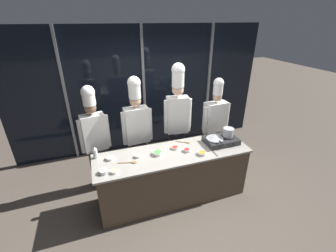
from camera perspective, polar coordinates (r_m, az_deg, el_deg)
ground_plane at (r=4.10m, az=1.19°, el=-17.24°), size 24.00×24.00×0.00m
window_wall_back at (r=5.03m, az=-6.22°, el=8.96°), size 5.57×0.09×2.70m
demo_counter at (r=3.81m, az=1.26°, el=-12.36°), size 2.46×0.73×0.88m
portable_stove at (r=3.89m, az=13.30°, el=-3.53°), size 0.54×0.39×0.10m
frying_pan at (r=3.80m, az=11.84°, el=-2.87°), size 0.29×0.49×0.05m
stock_pot at (r=3.90m, az=15.05°, el=-1.50°), size 0.20×0.18×0.15m
squeeze_bottle_clear at (r=3.55m, az=-18.01°, el=-6.46°), size 0.07×0.07×0.20m
prep_bowl_garlic at (r=3.23m, az=-16.08°, el=-11.01°), size 0.12×0.12×0.05m
prep_bowl_chili_flakes at (r=3.64m, az=1.73°, el=-5.48°), size 0.11×0.11×0.04m
prep_bowl_carrots at (r=3.53m, az=8.62°, el=-6.82°), size 0.13×0.13×0.04m
prep_bowl_scallions at (r=3.49m, az=-2.76°, el=-6.85°), size 0.15×0.15×0.05m
prep_bowl_shrimp at (r=3.46m, az=-7.79°, el=-7.56°), size 0.10×0.10×0.04m
prep_bowl_onion at (r=3.49m, az=-14.56°, el=-7.90°), size 0.12×0.12×0.04m
prep_bowl_ginger at (r=3.21m, az=-13.60°, el=-11.12°), size 0.11×0.11×0.04m
prep_bowl_bell_pepper at (r=3.58m, az=4.78°, el=-6.11°), size 0.11×0.11×0.04m
serving_spoon_slotted at (r=3.82m, az=4.52°, el=-4.15°), size 0.22×0.15×0.02m
serving_spoon_solid at (r=3.36m, az=-9.24°, el=-9.09°), size 0.28×0.10×0.02m
chef_head at (r=3.87m, az=-18.30°, el=-1.11°), size 0.49×0.26×1.88m
chef_sous at (r=3.92m, az=-7.96°, el=0.69°), size 0.54×0.24×1.97m
chef_line at (r=4.07m, az=2.41°, el=3.94°), size 0.51×0.25×2.13m
chef_pastry at (r=4.56m, az=11.94°, el=2.19°), size 0.59×0.26×1.80m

